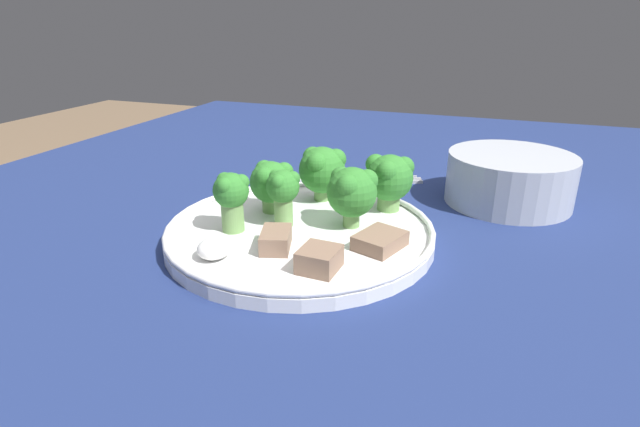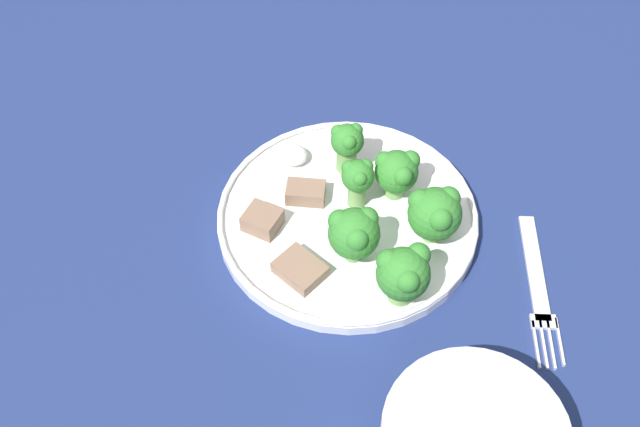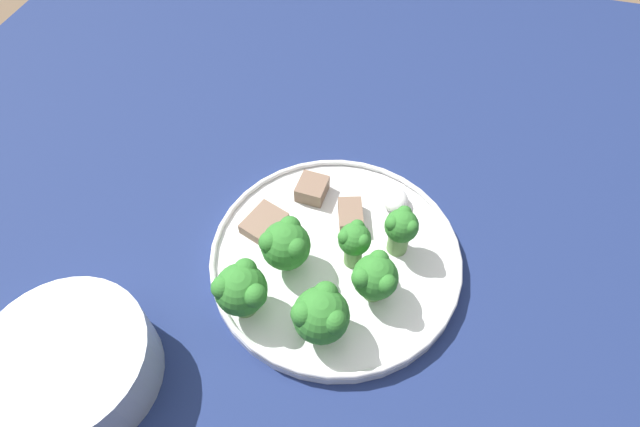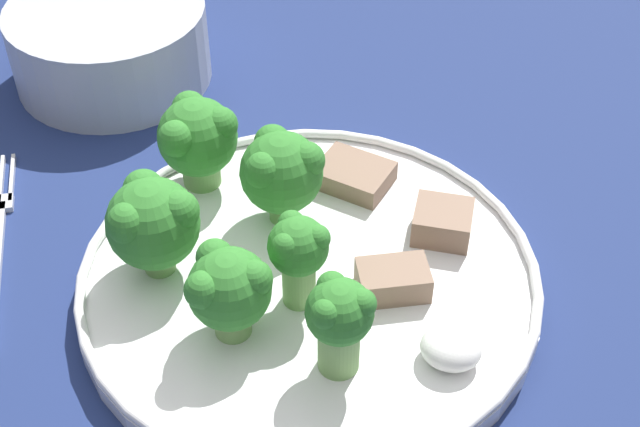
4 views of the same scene
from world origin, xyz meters
TOP-DOWN VIEW (x-y plane):
  - table at (0.00, 0.00)m, footprint 1.31×1.13m
  - dinner_plate at (0.04, -0.05)m, footprint 0.26×0.26m
  - cream_bowl at (-0.14, 0.14)m, footprint 0.14×0.14m
  - broccoli_floret_near_rim_left at (-0.04, -0.06)m, footprint 0.05×0.05m
  - broccoli_floret_center_left at (0.01, -0.10)m, footprint 0.05×0.04m
  - broccoli_floret_back_left at (0.04, -0.07)m, footprint 0.03×0.03m
  - broccoli_floret_front_left at (0.02, -0.01)m, footprint 0.05×0.05m
  - broccoli_floret_center_back at (-0.04, 0.02)m, footprint 0.05×0.05m
  - broccoli_floret_mid_cluster at (0.07, -0.11)m, footprint 0.04×0.03m
  - meat_slice_front_slice at (0.09, -0.06)m, footprint 0.05×0.04m
  - meat_slice_middle_slice at (0.11, -0.01)m, footprint 0.04×0.03m
  - meat_slice_rear_slice at (0.06, 0.03)m, footprint 0.05×0.05m
  - sauce_dollop at (0.12, -0.10)m, footprint 0.03×0.03m

SIDE VIEW (x-z plane):
  - table at x=0.00m, z-range 0.27..0.98m
  - dinner_plate at x=0.04m, z-range 0.70..0.72m
  - meat_slice_rear_slice at x=0.06m, z-range 0.72..0.73m
  - meat_slice_front_slice at x=0.09m, z-range 0.72..0.73m
  - sauce_dollop at x=0.12m, z-range 0.72..0.73m
  - meat_slice_middle_slice at x=0.11m, z-range 0.72..0.73m
  - cream_bowl at x=-0.14m, z-range 0.70..0.76m
  - broccoli_floret_center_left at x=0.01m, z-range 0.72..0.78m
  - broccoli_floret_center_back at x=-0.04m, z-range 0.72..0.78m
  - broccoli_floret_near_rim_left at x=-0.04m, z-range 0.72..0.78m
  - broccoli_floret_mid_cluster at x=0.07m, z-range 0.72..0.78m
  - broccoli_floret_front_left at x=0.02m, z-range 0.72..0.78m
  - broccoli_floret_back_left at x=0.04m, z-range 0.72..0.78m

